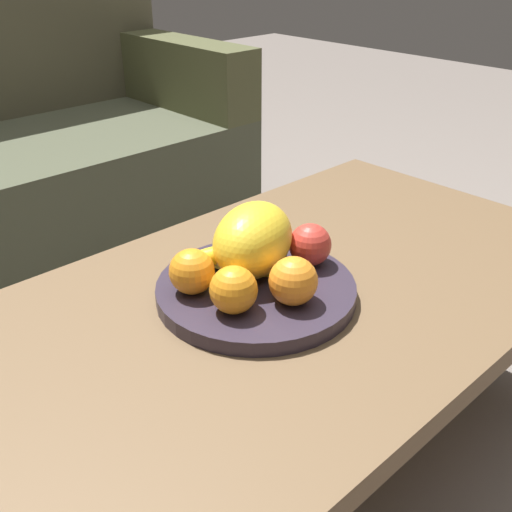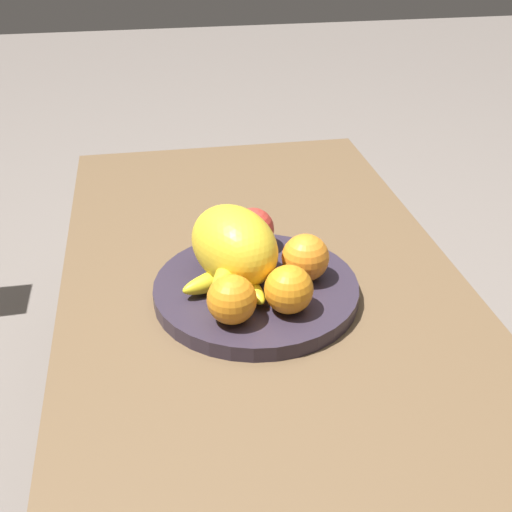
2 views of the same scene
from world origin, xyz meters
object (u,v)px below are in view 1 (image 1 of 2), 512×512
(orange_right, at_px, (234,290))
(apple_front, at_px, (310,245))
(melon_large_front, at_px, (253,240))
(orange_front, at_px, (293,281))
(fruit_bowl, at_px, (256,290))
(coffee_table, at_px, (279,315))
(orange_left, at_px, (192,271))
(banana_bunch, at_px, (237,262))

(orange_right, relative_size, apple_front, 1.00)
(melon_large_front, relative_size, orange_front, 2.26)
(fruit_bowl, bearing_deg, coffee_table, -33.07)
(orange_left, bearing_deg, apple_front, -18.03)
(orange_front, distance_m, orange_left, 0.16)
(coffee_table, bearing_deg, orange_right, -173.11)
(coffee_table, relative_size, melon_large_front, 7.29)
(orange_left, xyz_separation_m, banana_bunch, (0.08, -0.01, -0.01))
(orange_right, bearing_deg, orange_left, 97.17)
(orange_left, relative_size, apple_front, 1.00)
(fruit_bowl, distance_m, melon_large_front, 0.08)
(banana_bunch, bearing_deg, orange_front, -85.44)
(melon_large_front, bearing_deg, orange_left, 169.68)
(orange_front, bearing_deg, fruit_bowl, 91.68)
(coffee_table, xyz_separation_m, orange_right, (-0.11, -0.01, 0.10))
(orange_left, height_order, orange_right, same)
(coffee_table, relative_size, orange_front, 16.46)
(orange_right, xyz_separation_m, banana_bunch, (0.07, 0.07, -0.01))
(coffee_table, distance_m, orange_front, 0.12)
(orange_front, bearing_deg, coffee_table, 62.52)
(melon_large_front, xyz_separation_m, orange_left, (-0.11, 0.02, -0.02))
(melon_large_front, bearing_deg, coffee_table, -78.68)
(coffee_table, distance_m, banana_bunch, 0.12)
(orange_front, height_order, banana_bunch, orange_front)
(coffee_table, height_order, banana_bunch, banana_bunch)
(melon_large_front, relative_size, banana_bunch, 1.05)
(coffee_table, height_order, melon_large_front, melon_large_front)
(orange_front, distance_m, apple_front, 0.13)
(orange_front, distance_m, orange_right, 0.09)
(orange_right, bearing_deg, melon_large_front, 32.92)
(coffee_table, height_order, apple_front, apple_front)
(banana_bunch, bearing_deg, orange_right, -134.47)
(orange_left, distance_m, apple_front, 0.21)
(melon_large_front, bearing_deg, banana_bunch, 165.39)
(melon_large_front, xyz_separation_m, orange_right, (-0.10, -0.06, -0.02))
(coffee_table, xyz_separation_m, orange_front, (-0.03, -0.06, 0.10))
(orange_left, bearing_deg, banana_bunch, -8.76)
(coffee_table, xyz_separation_m, banana_bunch, (-0.04, 0.06, 0.09))
(coffee_table, relative_size, orange_right, 17.09)
(orange_front, height_order, orange_left, orange_front)
(orange_front, xyz_separation_m, orange_right, (-0.08, 0.04, -0.00))
(orange_front, relative_size, banana_bunch, 0.47)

